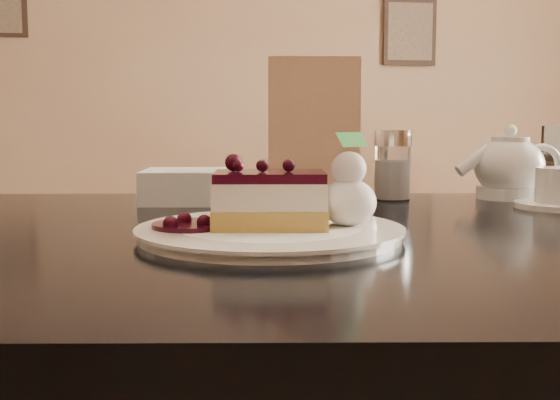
{
  "coord_description": "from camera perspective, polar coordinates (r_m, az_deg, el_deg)",
  "views": [
    {
      "loc": [
        -0.2,
        -0.74,
        0.89
      ],
      "look_at": [
        -0.1,
        -0.07,
        0.81
      ],
      "focal_mm": 45.0,
      "sensor_mm": 36.0,
      "label": 1
    }
  ],
  "objects": [
    {
      "name": "main_table",
      "position": [
        0.82,
        -0.81,
        -7.98
      ],
      "size": [
        1.32,
        0.98,
        0.76
      ],
      "rotation": [
        0.0,
        0.0,
        -0.15
      ],
      "color": "black",
      "rests_on": "ground"
    },
    {
      "name": "dessert_plate",
      "position": [
        0.76,
        -0.83,
        -2.7
      ],
      "size": [
        0.28,
        0.28,
        0.01
      ],
      "primitive_type": "cylinder",
      "color": "white",
      "rests_on": "main_table"
    },
    {
      "name": "cheesecake_slice",
      "position": [
        0.75,
        -0.84,
        -0.0
      ],
      "size": [
        0.13,
        0.1,
        0.06
      ],
      "rotation": [
        0.0,
        0.0,
        -0.15
      ],
      "color": "gold",
      "rests_on": "dessert_plate"
    },
    {
      "name": "whipped_cream",
      "position": [
        0.77,
        5.6,
        -0.17
      ],
      "size": [
        0.06,
        0.06,
        0.05
      ],
      "color": "white",
      "rests_on": "dessert_plate"
    },
    {
      "name": "berry_sauce",
      "position": [
        0.76,
        -7.36,
        -2.08
      ],
      "size": [
        0.08,
        0.08,
        0.01
      ],
      "primitive_type": "cylinder",
      "color": "black",
      "rests_on": "dessert_plate"
    },
    {
      "name": "tea_set",
      "position": [
        1.16,
        18.77,
        2.1
      ],
      "size": [
        0.18,
        0.24,
        0.11
      ],
      "color": "white",
      "rests_on": "main_table"
    },
    {
      "name": "menu_card",
      "position": [
        1.09,
        2.76,
        5.71
      ],
      "size": [
        0.14,
        0.05,
        0.22
      ],
      "primitive_type": "cube",
      "rotation": [
        0.0,
        0.0,
        -0.15
      ],
      "color": "beige",
      "rests_on": "main_table"
    },
    {
      "name": "sugar_shaker",
      "position": [
        1.12,
        9.12,
        2.88
      ],
      "size": [
        0.06,
        0.06,
        0.11
      ],
      "color": "white",
      "rests_on": "main_table"
    },
    {
      "name": "napkin_stack",
      "position": [
        1.09,
        -7.84,
        1.12
      ],
      "size": [
        0.14,
        0.14,
        0.05
      ],
      "primitive_type": "cube",
      "rotation": [
        0.0,
        0.0,
        -0.15
      ],
      "color": "white",
      "rests_on": "main_table"
    }
  ]
}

